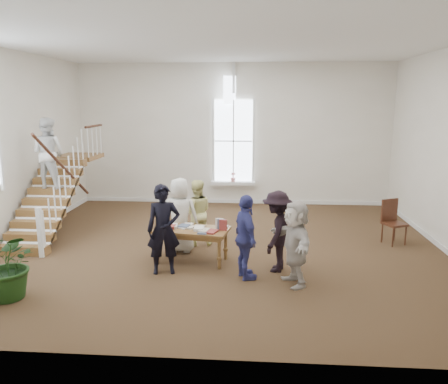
# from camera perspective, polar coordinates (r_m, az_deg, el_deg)

# --- Properties ---
(ground) EXTENTS (10.00, 10.00, 0.00)m
(ground) POSITION_cam_1_polar(r_m,az_deg,el_deg) (10.19, -0.12, -7.17)
(ground) COLOR #412919
(ground) RESTS_ON ground
(room_shell) EXTENTS (10.49, 10.00, 10.00)m
(room_shell) POSITION_cam_1_polar(r_m,az_deg,el_deg) (14.32, 1.20, 0.06)
(room_shell) COLOR silver
(room_shell) RESTS_ON ground
(staircase) EXTENTS (1.10, 4.10, 2.92)m
(staircase) POSITION_cam_1_polar(r_m,az_deg,el_deg) (11.65, -21.67, 2.61)
(staircase) COLOR brown
(staircase) RESTS_ON ground
(library_table) EXTENTS (1.62, 1.00, 0.78)m
(library_table) POSITION_cam_1_polar(r_m,az_deg,el_deg) (9.15, -4.36, -5.25)
(library_table) COLOR brown
(library_table) RESTS_ON ground
(police_officer) EXTENTS (0.72, 0.55, 1.76)m
(police_officer) POSITION_cam_1_polar(r_m,az_deg,el_deg) (8.54, -7.90, -4.86)
(police_officer) COLOR black
(police_officer) RESTS_ON ground
(elderly_woman) EXTENTS (0.82, 0.54, 1.67)m
(elderly_woman) POSITION_cam_1_polar(r_m,az_deg,el_deg) (9.71, -5.79, -3.03)
(elderly_woman) COLOR silver
(elderly_woman) RESTS_ON ground
(person_yellow) EXTENTS (0.86, 0.73, 1.55)m
(person_yellow) POSITION_cam_1_polar(r_m,az_deg,el_deg) (10.16, -3.63, -2.70)
(person_yellow) COLOR #F0EB96
(person_yellow) RESTS_ON ground
(woman_cluster_a) EXTENTS (0.70, 1.03, 1.62)m
(woman_cluster_a) POSITION_cam_1_polar(r_m,az_deg,el_deg) (8.21, 2.86, -5.94)
(woman_cluster_a) COLOR #373A85
(woman_cluster_a) RESTS_ON ground
(woman_cluster_b) EXTENTS (0.85, 1.16, 1.61)m
(woman_cluster_b) POSITION_cam_1_polar(r_m,az_deg,el_deg) (8.66, 6.92, -5.12)
(woman_cluster_b) COLOR black
(woman_cluster_b) RESTS_ON ground
(woman_cluster_c) EXTENTS (0.89, 1.54, 1.58)m
(woman_cluster_c) POSITION_cam_1_polar(r_m,az_deg,el_deg) (8.06, 9.27, -6.59)
(woman_cluster_c) COLOR beige
(woman_cluster_c) RESTS_ON ground
(floor_plant) EXTENTS (1.14, 1.01, 1.22)m
(floor_plant) POSITION_cam_1_polar(r_m,az_deg,el_deg) (8.30, -26.22, -8.49)
(floor_plant) COLOR #173611
(floor_plant) RESTS_ON ground
(side_chair) EXTENTS (0.60, 0.60, 1.05)m
(side_chair) POSITION_cam_1_polar(r_m,az_deg,el_deg) (11.05, 21.12, -3.28)
(side_chair) COLOR #361B0E
(side_chair) RESTS_ON ground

